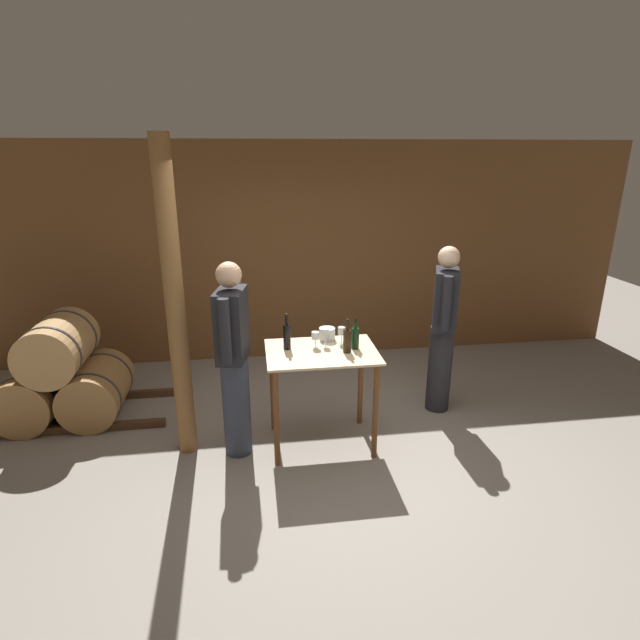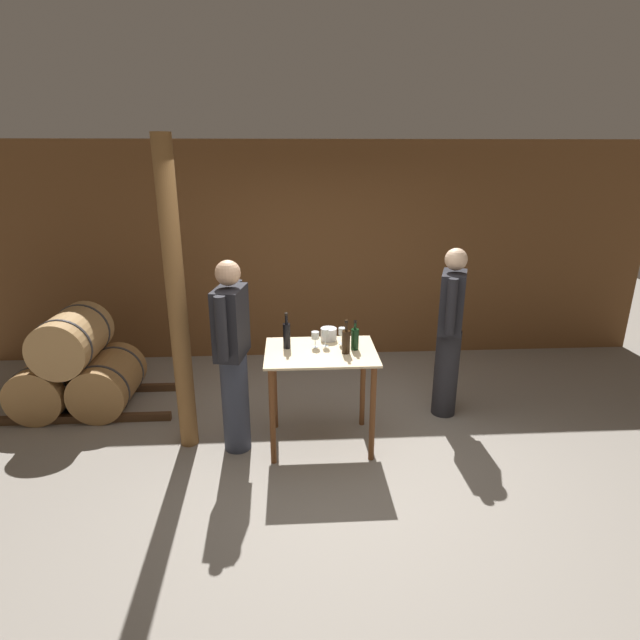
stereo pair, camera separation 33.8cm
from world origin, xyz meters
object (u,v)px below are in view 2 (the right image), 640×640
object	(u,v)px
ice_bucket	(329,334)
person_visitor_with_scarf	(233,354)
wine_glass_near_right	(342,332)
wine_bottle_left	(346,341)
wine_glass_near_center	(325,334)
wine_bottle_far_left	(287,335)
person_host	(450,330)
wine_bottle_center	(355,338)
wooden_post	(177,303)
wine_glass_near_left	(315,336)

from	to	relation	value
ice_bucket	person_visitor_with_scarf	size ratio (longest dim) A/B	0.09
wine_glass_near_right	ice_bucket	distance (m)	0.17
wine_bottle_left	wine_glass_near_center	distance (m)	0.24
wine_glass_near_center	ice_bucket	distance (m)	0.17
wine_bottle_far_left	person_visitor_with_scarf	xyz separation A→B (m)	(-0.46, -0.13, -0.12)
wine_bottle_left	person_host	xyz separation A→B (m)	(1.08, 0.54, -0.12)
wine_bottle_center	ice_bucket	size ratio (longest dim) A/B	1.78
wooden_post	wine_bottle_far_left	distance (m)	0.97
wine_glass_near_center	wine_glass_near_right	size ratio (longest dim) A/B	1.04
ice_bucket	person_host	world-z (taller)	person_host
wine_bottle_far_left	wine_bottle_left	xyz separation A→B (m)	(0.51, -0.15, -0.01)
wooden_post	wine_glass_near_right	distance (m)	1.45
wooden_post	wine_glass_near_center	xyz separation A→B (m)	(1.26, 0.05, -0.32)
wine_bottle_far_left	wine_glass_near_center	distance (m)	0.34
wine_glass_near_left	person_host	distance (m)	1.39
wine_bottle_left	ice_bucket	distance (m)	0.35
wine_glass_near_left	wine_glass_near_center	distance (m)	0.09
wooden_post	person_visitor_with_scarf	xyz separation A→B (m)	(0.45, -0.10, -0.43)
wine_bottle_left	wine_glass_near_right	bearing A→B (deg)	92.99
wine_glass_near_right	person_host	bearing A→B (deg)	16.58
wine_bottle_center	wine_glass_near_left	distance (m)	0.35
wooden_post	wine_bottle_left	distance (m)	1.46
wooden_post	wine_bottle_left	size ratio (longest dim) A/B	9.02
wooden_post	wine_glass_near_center	world-z (taller)	wooden_post
wine_glass_near_left	wine_glass_near_center	bearing A→B (deg)	10.66
wine_bottle_center	wine_glass_near_center	bearing A→B (deg)	160.17
wine_glass_near_left	ice_bucket	bearing A→B (deg)	52.74
wine_bottle_left	person_visitor_with_scarf	distance (m)	0.98
wooden_post	ice_bucket	bearing A→B (deg)	9.01
person_host	person_visitor_with_scarf	bearing A→B (deg)	-165.78
wine_bottle_far_left	wine_glass_near_left	world-z (taller)	wine_bottle_far_left
wine_glass_near_left	person_visitor_with_scarf	xyz separation A→B (m)	(-0.71, -0.13, -0.10)
wine_glass_near_left	person_visitor_with_scarf	bearing A→B (deg)	-169.45
wine_glass_near_left	person_host	bearing A→B (deg)	16.13
wine_glass_near_center	ice_bucket	xyz separation A→B (m)	(0.04, 0.16, -0.06)
wine_glass_near_right	wooden_post	bearing A→B (deg)	-176.18
wooden_post	wine_glass_near_left	bearing A→B (deg)	1.60
wine_glass_near_right	ice_bucket	world-z (taller)	wine_glass_near_right
wine_glass_near_center	wine_bottle_far_left	bearing A→B (deg)	-176.30
wine_bottle_far_left	person_host	distance (m)	1.64
wine_glass_near_left	ice_bucket	size ratio (longest dim) A/B	0.98
wine_bottle_center	wine_glass_near_right	xyz separation A→B (m)	(-0.10, 0.14, 0.01)
wooden_post	wine_bottle_center	bearing A→B (deg)	-1.56
wine_glass_near_center	person_visitor_with_scarf	bearing A→B (deg)	-169.43
wine_glass_near_left	wine_glass_near_center	xyz separation A→B (m)	(0.09, 0.02, 0.01)
person_host	wine_bottle_center	bearing A→B (deg)	-155.13
ice_bucket	wine_bottle_center	bearing A→B (deg)	-49.52
wine_bottle_center	wine_glass_near_right	distance (m)	0.17
wine_glass_near_left	wine_bottle_left	bearing A→B (deg)	-30.80
person_visitor_with_scarf	wine_glass_near_right	bearing A→B (deg)	11.47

